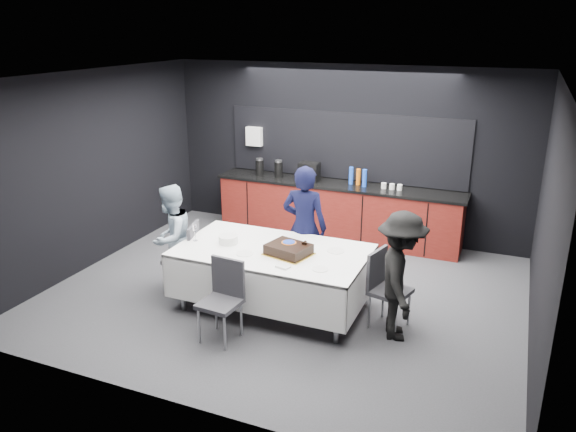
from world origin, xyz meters
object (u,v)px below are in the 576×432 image
object	(u,v)px
party_table	(272,260)
chair_near	(223,294)
person_center	(304,227)
person_right	(400,276)
cake_assembly	(289,249)
person_left	(172,238)
champagne_flute	(195,229)
chair_right	(385,283)
chair_left	(186,252)
plate_stack	(228,239)

from	to	relation	value
party_table	chair_near	world-z (taller)	chair_near
chair_near	person_center	bearing A→B (deg)	77.84
chair_near	person_right	size ratio (longest dim) A/B	0.62
chair_near	person_center	distance (m)	1.68
party_table	cake_assembly	bearing A→B (deg)	-16.94
person_center	person_left	bearing A→B (deg)	22.84
chair_near	person_center	xyz separation A→B (m)	(0.35, 1.61, 0.30)
person_center	person_left	xyz separation A→B (m)	(-1.59, -0.76, -0.12)
cake_assembly	person_left	size ratio (longest dim) A/B	0.42
chair_near	champagne_flute	bearing A→B (deg)	137.13
chair_near	person_right	world-z (taller)	person_right
champagne_flute	chair_right	world-z (taller)	champagne_flute
chair_right	person_center	world-z (taller)	person_center
cake_assembly	chair_left	distance (m)	1.54
party_table	chair_left	bearing A→B (deg)	179.33
chair_right	person_center	bearing A→B (deg)	152.53
person_left	chair_near	bearing A→B (deg)	55.58
chair_left	chair_near	xyz separation A→B (m)	(1.04, -0.88, 0.00)
chair_left	person_center	distance (m)	1.60
cake_assembly	chair_near	distance (m)	0.97
chair_right	chair_left	bearing A→B (deg)	-178.21
chair_right	chair_near	xyz separation A→B (m)	(-1.60, -0.96, 0.00)
chair_left	chair_right	world-z (taller)	same
chair_right	chair_near	world-z (taller)	same
chair_left	chair_right	size ratio (longest dim) A/B	1.00
person_left	cake_assembly	bearing A→B (deg)	87.97
cake_assembly	champagne_flute	bearing A→B (deg)	-178.05
champagne_flute	chair_left	bearing A→B (deg)	150.64
person_center	person_left	distance (m)	1.76
person_center	cake_assembly	bearing A→B (deg)	95.12
plate_stack	champagne_flute	size ratio (longest dim) A/B	1.08
person_left	person_right	bearing A→B (deg)	88.61
plate_stack	person_right	world-z (taller)	person_right
person_center	champagne_flute	bearing A→B (deg)	34.18
plate_stack	person_right	xyz separation A→B (m)	(2.19, -0.06, -0.09)
plate_stack	chair_left	world-z (taller)	chair_left
plate_stack	champagne_flute	distance (m)	0.45
party_table	chair_left	size ratio (longest dim) A/B	2.51
chair_near	plate_stack	bearing A→B (deg)	114.30
party_table	chair_right	bearing A→B (deg)	4.00
person_right	champagne_flute	bearing A→B (deg)	74.09
party_table	champagne_flute	xyz separation A→B (m)	(-1.02, -0.12, 0.30)
person_center	plate_stack	bearing A→B (deg)	44.35
chair_near	party_table	bearing A→B (deg)	76.11
party_table	chair_left	world-z (taller)	chair_left
plate_stack	chair_left	xyz separation A→B (m)	(-0.66, 0.05, -0.30)
champagne_flute	plate_stack	bearing A→B (deg)	11.46
chair_left	chair_right	distance (m)	2.64
chair_right	person_left	bearing A→B (deg)	-177.78
plate_stack	chair_right	xyz separation A→B (m)	(1.98, 0.13, -0.30)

